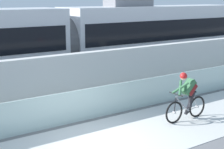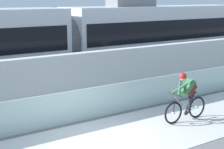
% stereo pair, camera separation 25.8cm
% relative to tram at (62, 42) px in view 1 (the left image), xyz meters
% --- Properties ---
extents(ground_plane, '(200.00, 200.00, 0.00)m').
position_rel_tram_xyz_m(ground_plane, '(-2.23, -6.85, -1.89)').
color(ground_plane, slate).
extents(bike_path_deck, '(32.00, 3.20, 0.01)m').
position_rel_tram_xyz_m(bike_path_deck, '(-2.23, -6.85, -1.89)').
color(bike_path_deck, silver).
rests_on(bike_path_deck, ground).
extents(glass_parapet, '(32.00, 0.05, 1.04)m').
position_rel_tram_xyz_m(glass_parapet, '(-2.23, -5.00, -1.37)').
color(glass_parapet, '#ADC6C1').
rests_on(glass_parapet, ground).
extents(concrete_barrier_wall, '(32.00, 0.36, 1.90)m').
position_rel_tram_xyz_m(concrete_barrier_wall, '(-2.23, -3.20, -0.94)').
color(concrete_barrier_wall, silver).
rests_on(concrete_barrier_wall, ground).
extents(tram_rail_near, '(32.00, 0.08, 0.01)m').
position_rel_tram_xyz_m(tram_rail_near, '(-2.23, -0.72, -1.89)').
color(tram_rail_near, '#595654').
rests_on(tram_rail_near, ground).
extents(tram_rail_far, '(32.00, 0.08, 0.01)m').
position_rel_tram_xyz_m(tram_rail_far, '(-2.23, 0.72, -1.89)').
color(tram_rail_far, '#595654').
rests_on(tram_rail_far, ground).
extents(tram, '(22.56, 2.54, 3.81)m').
position_rel_tram_xyz_m(tram, '(0.00, 0.00, 0.00)').
color(tram, silver).
rests_on(tram, ground).
extents(cyclist_on_bike, '(1.77, 0.58, 1.61)m').
position_rel_tram_xyz_m(cyclist_on_bike, '(0.97, -6.85, -1.11)').
color(cyclist_on_bike, black).
rests_on(cyclist_on_bike, ground).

